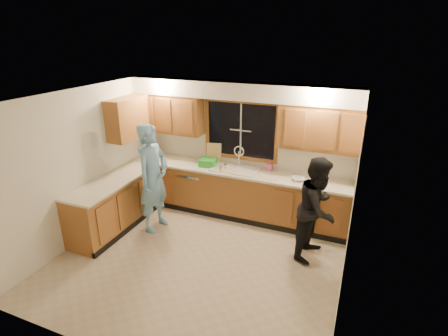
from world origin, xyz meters
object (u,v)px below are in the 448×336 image
object	(u,v)px
woman	(317,209)
bowl	(299,179)
dishwasher	(195,188)
soap_bottle	(270,165)
dish_crate	(208,162)
sink	(235,172)
knife_block	(157,150)
stove	(93,219)
man	(153,178)

from	to	relation	value
woman	bowl	size ratio (longest dim) A/B	7.13
dishwasher	soap_bottle	bearing A→B (deg)	7.96
dish_crate	bowl	distance (m)	1.74
sink	woman	bearing A→B (deg)	-25.38
dishwasher	knife_block	distance (m)	1.12
stove	soap_bottle	xyz separation A→B (m)	(2.41, 2.01, 0.57)
knife_block	soap_bottle	distance (m)	2.38
sink	dishwasher	xyz separation A→B (m)	(-0.85, -0.01, -0.45)
stove	dishwasher	bearing A→B (deg)	62.31
sink	knife_block	size ratio (longest dim) A/B	3.90
stove	man	size ratio (longest dim) A/B	0.47
man	sink	bearing A→B (deg)	-44.74
dishwasher	stove	xyz separation A→B (m)	(-0.95, -1.81, 0.04)
soap_bottle	bowl	size ratio (longest dim) A/B	0.90
sink	woman	world-z (taller)	woman
stove	man	xyz separation A→B (m)	(0.68, 0.82, 0.51)
woman	man	bearing A→B (deg)	107.20
dish_crate	knife_block	bearing A→B (deg)	173.46
bowl	woman	bearing A→B (deg)	-58.50
bowl	soap_bottle	bearing A→B (deg)	156.58
bowl	stove	bearing A→B (deg)	-149.46
man	bowl	size ratio (longest dim) A/B	8.41
soap_bottle	dishwasher	bearing A→B (deg)	-172.04
woman	dish_crate	bearing A→B (deg)	82.91
dishwasher	woman	world-z (taller)	woman
sink	dishwasher	bearing A→B (deg)	-179.01
dishwasher	bowl	size ratio (longest dim) A/B	3.60
dish_crate	soap_bottle	distance (m)	1.18
stove	dish_crate	bearing A→B (deg)	55.61
soap_bottle	sink	bearing A→B (deg)	-162.72
bowl	knife_block	bearing A→B (deg)	176.22
sink	bowl	world-z (taller)	sink
dishwasher	man	world-z (taller)	man
dish_crate	woman	bearing A→B (deg)	-19.34
stove	woman	world-z (taller)	woman
dish_crate	dishwasher	bearing A→B (deg)	-178.19
soap_bottle	bowl	bearing A→B (deg)	-23.42
woman	knife_block	xyz separation A→B (m)	(-3.39, 0.90, 0.22)
bowl	sink	bearing A→B (deg)	177.03
man	woman	xyz separation A→B (m)	(2.75, 0.24, -0.15)
dishwasher	woman	bearing A→B (deg)	-16.98
dishwasher	man	size ratio (longest dim) A/B	0.43
stove	knife_block	bearing A→B (deg)	89.05
dishwasher	bowl	bearing A→B (deg)	-1.32
stove	woman	bearing A→B (deg)	17.15
man	soap_bottle	world-z (taller)	man
stove	woman	size ratio (longest dim) A/B	0.55
stove	sink	bearing A→B (deg)	45.39
sink	man	bearing A→B (deg)	-138.14
stove	bowl	size ratio (longest dim) A/B	3.95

